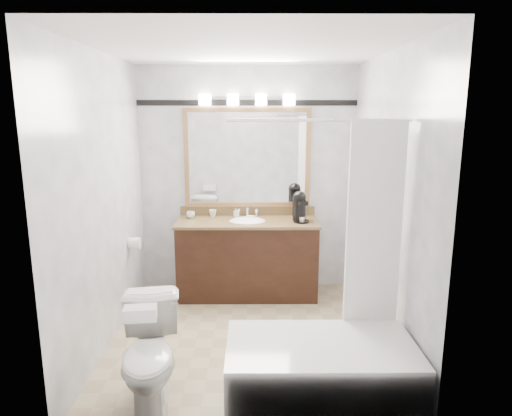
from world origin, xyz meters
name	(u,v)px	position (x,y,z in m)	size (l,w,h in m)	color
room	(246,203)	(0.00, 0.00, 1.25)	(2.42, 2.62, 2.52)	tan
vanity	(247,257)	(0.00, 1.02, 0.44)	(1.53, 0.58, 0.97)	black
mirror	(247,158)	(0.00, 1.28, 1.50)	(1.40, 0.04, 1.10)	#A87A4C
vanity_light_bar	(247,99)	(0.00, 1.23, 2.13)	(1.02, 0.14, 0.12)	silver
accent_stripe	(247,103)	(0.00, 1.29, 2.10)	(2.40, 0.01, 0.06)	black
bathtub	(323,364)	(0.55, -0.90, 0.28)	(1.30, 0.75, 1.96)	white
tp_roll	(134,243)	(-1.14, 0.66, 0.70)	(0.12, 0.12, 0.11)	white
toilet	(150,355)	(-0.65, -0.92, 0.36)	(0.41, 0.71, 0.73)	white
tissue_box	(140,313)	(-0.65, -1.12, 0.77)	(0.20, 0.11, 0.08)	white
coffee_maker	(300,206)	(0.56, 0.99, 1.02)	(0.18, 0.21, 0.33)	black
cup_left	(191,215)	(-0.63, 1.15, 0.89)	(0.09, 0.09, 0.07)	white
cup_right	(213,213)	(-0.39, 1.21, 0.89)	(0.08, 0.08, 0.08)	white
soap_bottle_a	(236,213)	(-0.13, 1.20, 0.90)	(0.04, 0.04, 0.10)	white
soap_bar	(251,217)	(0.04, 1.13, 0.86)	(0.09, 0.05, 0.03)	beige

